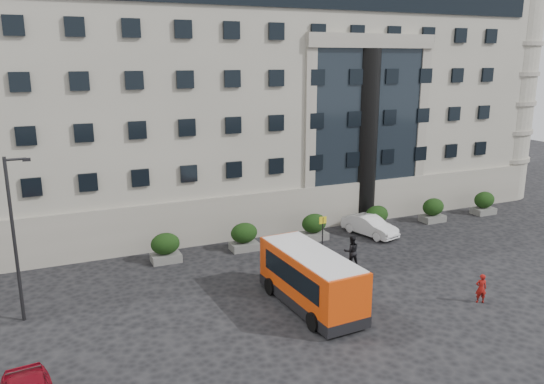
{
  "coord_description": "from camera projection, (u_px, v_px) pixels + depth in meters",
  "views": [
    {
      "loc": [
        -10.45,
        -23.13,
        12.23
      ],
      "look_at": [
        1.16,
        3.19,
        5.0
      ],
      "focal_mm": 35.0,
      "sensor_mm": 36.0,
      "label": 1
    }
  ],
  "objects": [
    {
      "name": "hedge_d",
      "position": [
        377.0,
        218.0,
        38.83
      ],
      "size": [
        1.8,
        1.26,
        1.84
      ],
      "color": "#585855",
      "rests_on": "ground"
    },
    {
      "name": "hedge_e",
      "position": [
        433.0,
        210.0,
        40.87
      ],
      "size": [
        1.8,
        1.26,
        1.84
      ],
      "color": "#585855",
      "rests_on": "ground"
    },
    {
      "name": "hedge_c",
      "position": [
        314.0,
        227.0,
        36.79
      ],
      "size": [
        1.8,
        1.26,
        1.84
      ],
      "color": "#585855",
      "rests_on": "ground"
    },
    {
      "name": "minibus",
      "position": [
        311.0,
        277.0,
        26.6
      ],
      "size": [
        2.92,
        7.03,
        2.89
      ],
      "rotation": [
        0.0,
        0.0,
        0.05
      ],
      "color": "#CD3A09",
      "rests_on": "ground"
    },
    {
      "name": "hedge_a",
      "position": [
        166.0,
        247.0,
        32.72
      ],
      "size": [
        1.8,
        1.26,
        1.84
      ],
      "color": "#585855",
      "rests_on": "ground"
    },
    {
      "name": "pedestrian_a",
      "position": [
        481.0,
        288.0,
        27.22
      ],
      "size": [
        0.67,
        0.57,
        1.57
      ],
      "primitive_type": "imported",
      "rotation": [
        0.0,
        0.0,
        2.72
      ],
      "color": "maroon",
      "rests_on": "ground"
    },
    {
      "name": "hedge_f",
      "position": [
        484.0,
        203.0,
        42.9
      ],
      "size": [
        1.8,
        1.26,
        1.84
      ],
      "color": "#585855",
      "rests_on": "ground"
    },
    {
      "name": "street_lamp",
      "position": [
        15.0,
        234.0,
        24.51
      ],
      "size": [
        1.16,
        0.18,
        8.0
      ],
      "color": "#262628",
      "rests_on": "ground"
    },
    {
      "name": "hedge_b",
      "position": [
        244.0,
        236.0,
        34.76
      ],
      "size": [
        1.8,
        1.26,
        1.84
      ],
      "color": "#585855",
      "rests_on": "ground"
    },
    {
      "name": "bus_stop_sign",
      "position": [
        323.0,
        229.0,
        33.76
      ],
      "size": [
        0.5,
        0.08,
        2.52
      ],
      "color": "#262628",
      "rests_on": "ground"
    },
    {
      "name": "pedestrian_c",
      "position": [
        340.0,
        286.0,
        27.38
      ],
      "size": [
        1.26,
        1.03,
        1.69
      ],
      "primitive_type": "imported",
      "rotation": [
        0.0,
        0.0,
        3.58
      ],
      "color": "black",
      "rests_on": "ground"
    },
    {
      "name": "entrance_column",
      "position": [
        365.0,
        138.0,
        39.85
      ],
      "size": [
        1.8,
        1.8,
        13.0
      ],
      "primitive_type": "cylinder",
      "color": "black",
      "rests_on": "ground"
    },
    {
      "name": "white_taxi",
      "position": [
        370.0,
        226.0,
        37.73
      ],
      "size": [
        2.6,
        4.52,
        1.41
      ],
      "primitive_type": "imported",
      "rotation": [
        0.0,
        0.0,
        0.28
      ],
      "color": "silver",
      "rests_on": "ground"
    },
    {
      "name": "ground",
      "position": [
        276.0,
        301.0,
        27.59
      ],
      "size": [
        120.0,
        120.0,
        0.0
      ],
      "primitive_type": "plane",
      "color": "black",
      "rests_on": "ground"
    },
    {
      "name": "pedestrian_b",
      "position": [
        351.0,
        251.0,
        31.91
      ],
      "size": [
        1.11,
        0.96,
        1.97
      ],
      "primitive_type": "imported",
      "rotation": [
        0.0,
        0.0,
        2.89
      ],
      "color": "black",
      "rests_on": "ground"
    },
    {
      "name": "civic_building",
      "position": [
        236.0,
        96.0,
        47.27
      ],
      "size": [
        44.0,
        24.0,
        18.0
      ],
      "primitive_type": "cube",
      "color": "gray",
      "rests_on": "ground"
    }
  ]
}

